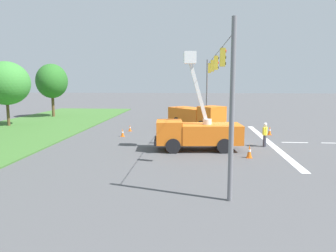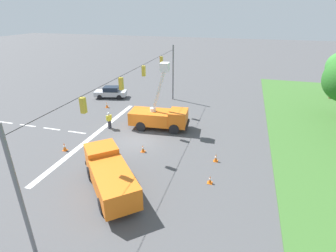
# 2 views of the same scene
# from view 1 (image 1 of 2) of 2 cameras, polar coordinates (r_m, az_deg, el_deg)

# --- Properties ---
(ground_plane) EXTENTS (200.00, 200.00, 0.00)m
(ground_plane) POSITION_cam_1_polar(r_m,az_deg,el_deg) (26.32, 7.72, -2.65)
(ground_plane) COLOR #4C4C4F
(lane_markings) EXTENTS (17.60, 15.25, 0.01)m
(lane_markings) POSITION_cam_1_polar(r_m,az_deg,el_deg) (27.28, 20.18, -2.69)
(lane_markings) COLOR silver
(lane_markings) RESTS_ON ground
(signal_gantry) EXTENTS (26.20, 0.33, 7.20)m
(signal_gantry) POSITION_cam_1_polar(r_m,az_deg,el_deg) (25.78, 7.93, 7.37)
(signal_gantry) COLOR slate
(signal_gantry) RESTS_ON ground
(tree_far_east) EXTENTS (4.92, 4.77, 6.76)m
(tree_far_east) POSITION_cam_1_polar(r_m,az_deg,el_deg) (37.92, -26.37, 6.68)
(tree_far_east) COLOR brown
(tree_far_east) RESTS_ON ground
(tree_east_end) EXTENTS (4.56, 3.91, 6.94)m
(tree_east_end) POSITION_cam_1_polar(r_m,az_deg,el_deg) (45.42, -19.57, 7.37)
(tree_east_end) COLOR brown
(tree_east_end) RESTS_ON ground
(utility_truck_bucket_lift) EXTENTS (2.87, 6.16, 6.73)m
(utility_truck_bucket_lift) POSITION_cam_1_polar(r_m,az_deg,el_deg) (22.74, 5.05, -0.87)
(utility_truck_bucket_lift) COLOR orange
(utility_truck_bucket_lift) RESTS_ON ground
(utility_truck_support_near) EXTENTS (6.38, 6.05, 2.34)m
(utility_truck_support_near) POSITION_cam_1_polar(r_m,az_deg,el_deg) (33.31, 5.04, 1.81)
(utility_truck_support_near) COLOR orange
(utility_truck_support_near) RESTS_ON ground
(road_worker) EXTENTS (0.58, 0.40, 1.77)m
(road_worker) POSITION_cam_1_polar(r_m,az_deg,el_deg) (24.84, 16.52, -1.20)
(road_worker) COLOR #383842
(road_worker) RESTS_ON ground
(traffic_cone_foreground_right) EXTENTS (0.36, 0.36, 0.61)m
(traffic_cone_foreground_right) POSITION_cam_1_polar(r_m,az_deg,el_deg) (31.41, -6.65, -0.37)
(traffic_cone_foreground_right) COLOR orange
(traffic_cone_foreground_right) RESTS_ON ground
(traffic_cone_mid_left) EXTENTS (0.36, 0.36, 0.77)m
(traffic_cone_mid_left) POSITION_cam_1_polar(r_m,az_deg,el_deg) (30.41, 17.27, -0.78)
(traffic_cone_mid_left) COLOR orange
(traffic_cone_mid_left) RESTS_ON ground
(traffic_cone_mid_right) EXTENTS (0.36, 0.36, 0.69)m
(traffic_cone_mid_right) POSITION_cam_1_polar(r_m,az_deg,el_deg) (28.46, -7.93, -1.17)
(traffic_cone_mid_right) COLOR orange
(traffic_cone_mid_right) RESTS_ON ground
(traffic_cone_near_bucket) EXTENTS (0.36, 0.36, 0.68)m
(traffic_cone_near_bucket) POSITION_cam_1_polar(r_m,az_deg,el_deg) (27.99, 4.69, -1.29)
(traffic_cone_near_bucket) COLOR orange
(traffic_cone_near_bucket) RESTS_ON ground
(traffic_cone_lane_edge_a) EXTENTS (0.36, 0.36, 0.81)m
(traffic_cone_lane_edge_a) POSITION_cam_1_polar(r_m,az_deg,el_deg) (21.11, 13.98, -4.33)
(traffic_cone_lane_edge_a) COLOR orange
(traffic_cone_lane_edge_a) RESTS_ON ground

